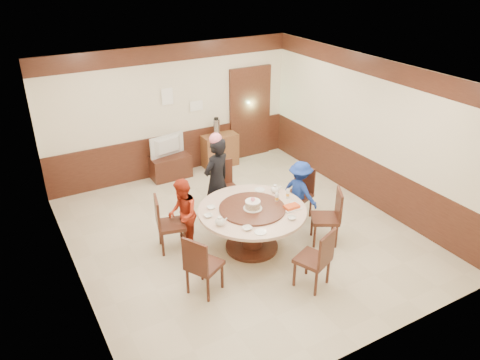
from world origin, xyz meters
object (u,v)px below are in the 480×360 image
banquet_table (252,221)px  birthday_cake (253,205)px  shrimp_platter (292,207)px  person_red (183,214)px  person_standing (217,181)px  thermos (216,127)px  tv_stand (171,167)px  television (169,146)px  side_cabinet (220,150)px  person_blue (300,192)px

banquet_table → birthday_cake: (-0.01, -0.03, 0.32)m
shrimp_platter → person_red: bearing=148.8°
person_standing → thermos: (1.08, 2.14, 0.13)m
tv_stand → person_red: bearing=-107.3°
person_red → television: bearing=-177.1°
birthday_cake → thermos: (1.00, 3.25, 0.09)m
person_red → shrimp_platter: size_ratio=4.09×
person_standing → person_red: bearing=8.1°
banquet_table → shrimp_platter: 0.68m
person_red → birthday_cake: person_red is taller
television → side_cabinet: size_ratio=1.02×
person_blue → tv_stand: 3.16m
person_standing → shrimp_platter: (0.65, -1.38, -0.04)m
shrimp_platter → person_standing: bearing=115.2°
person_red → banquet_table: bearing=77.5°
person_red → side_cabinet: person_red is taller
person_standing → person_red: (-0.87, -0.46, -0.20)m
shrimp_platter → tv_stand: 3.60m
person_standing → shrimp_platter: size_ratio=5.42×
birthday_cake → tv_stand: bearing=92.6°
person_standing → tv_stand: 2.18m
birthday_cake → television: birthday_cake is taller
tv_stand → thermos: thermos is taller
birthday_cake → shrimp_platter: size_ratio=1.02×
banquet_table → shrimp_platter: shrimp_platter is taller
person_red → television: person_red is taller
banquet_table → tv_stand: bearing=92.8°
shrimp_platter → tv_stand: bearing=101.6°
person_blue → shrimp_platter: bearing=121.5°
banquet_table → person_blue: bearing=16.8°
person_red → person_blue: 2.19m
person_red → tv_stand: person_red is taller
person_blue → shrimp_platter: person_blue is taller
person_standing → thermos: bearing=-136.9°
person_standing → side_cabinet: size_ratio=2.03×
shrimp_platter → tv_stand: (-0.72, 3.49, -0.53)m
person_red → shrimp_platter: (1.52, -0.92, 0.16)m
side_cabinet → person_blue: bearing=-86.8°
shrimp_platter → television: 3.56m
birthday_cake → banquet_table: bearing=71.8°
person_standing → television: 2.11m
birthday_cake → tv_stand: (-0.15, 3.22, -0.60)m
birthday_cake → shrimp_platter: birthday_cake is taller
banquet_table → shrimp_platter: (0.56, -0.30, 0.24)m
person_standing → birthday_cake: size_ratio=5.34×
person_blue → birthday_cake: person_blue is taller
birthday_cake → person_standing: bearing=94.3°
birthday_cake → person_red: bearing=145.7°
television → side_cabinet: television is taller
thermos → television: bearing=-178.5°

